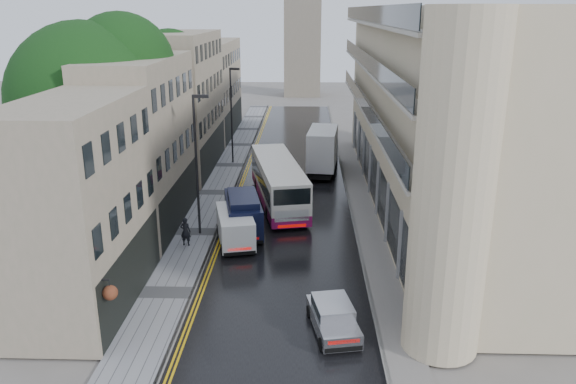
# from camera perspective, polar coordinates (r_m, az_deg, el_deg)

# --- Properties ---
(road) EXTENTS (9.00, 85.00, 0.02)m
(road) POSITION_cam_1_polar(r_m,az_deg,el_deg) (44.42, 0.22, -0.24)
(road) COLOR black
(road) RESTS_ON ground
(left_sidewalk) EXTENTS (2.70, 85.00, 0.12)m
(left_sidewalk) POSITION_cam_1_polar(r_m,az_deg,el_deg) (44.94, -7.26, -0.10)
(left_sidewalk) COLOR gray
(left_sidewalk) RESTS_ON ground
(right_sidewalk) EXTENTS (1.80, 85.00, 0.12)m
(right_sidewalk) POSITION_cam_1_polar(r_m,az_deg,el_deg) (44.59, 7.17, -0.24)
(right_sidewalk) COLOR slate
(right_sidewalk) RESTS_ON ground
(old_shop_row) EXTENTS (4.50, 56.00, 12.00)m
(old_shop_row) POSITION_cam_1_polar(r_m,az_deg,el_deg) (46.59, -11.49, 7.87)
(old_shop_row) COLOR gray
(old_shop_row) RESTS_ON ground
(modern_block) EXTENTS (8.00, 40.00, 14.00)m
(modern_block) POSITION_cam_1_polar(r_m,az_deg,el_deg) (42.25, 14.42, 8.03)
(modern_block) COLOR beige
(modern_block) RESTS_ON ground
(tree_near) EXTENTS (10.56, 10.56, 13.89)m
(tree_near) POSITION_cam_1_polar(r_m,az_deg,el_deg) (37.92, -19.48, 6.39)
(tree_near) COLOR black
(tree_near) RESTS_ON ground
(tree_far) EXTENTS (9.24, 9.24, 12.46)m
(tree_far) POSITION_cam_1_polar(r_m,az_deg,el_deg) (50.10, -13.84, 8.67)
(tree_far) COLOR black
(tree_far) RESTS_ON ground
(cream_bus) EXTENTS (4.99, 12.16, 3.23)m
(cream_bus) POSITION_cam_1_polar(r_m,az_deg,el_deg) (38.55, -2.07, -0.58)
(cream_bus) COLOR white
(cream_bus) RESTS_ON road
(white_lorry) EXTENTS (3.14, 7.99, 4.09)m
(white_lorry) POSITION_cam_1_polar(r_m,az_deg,el_deg) (48.34, 2.15, 3.81)
(white_lorry) COLOR silver
(white_lorry) RESTS_ON road
(silver_hatchback) EXTENTS (2.44, 4.20, 1.48)m
(silver_hatchback) POSITION_cam_1_polar(r_m,az_deg,el_deg) (24.66, 3.52, -14.28)
(silver_hatchback) COLOR #9C9BA0
(silver_hatchback) RESTS_ON road
(white_van) EXTENTS (2.99, 4.99, 2.11)m
(white_van) POSITION_cam_1_polar(r_m,az_deg,el_deg) (33.43, -6.67, -4.72)
(white_van) COLOR white
(white_van) RESTS_ON road
(navy_van) EXTENTS (3.09, 5.61, 2.70)m
(navy_van) POSITION_cam_1_polar(r_m,az_deg,el_deg) (34.88, -5.94, -3.18)
(navy_van) COLOR black
(navy_van) RESTS_ON road
(pedestrian) EXTENTS (0.71, 0.52, 1.79)m
(pedestrian) POSITION_cam_1_polar(r_m,az_deg,el_deg) (34.94, -10.37, -3.97)
(pedestrian) COLOR black
(pedestrian) RESTS_ON left_sidewalk
(lamp_post_near) EXTENTS (1.01, 0.23, 8.92)m
(lamp_post_near) POSITION_cam_1_polar(r_m,az_deg,el_deg) (35.55, -9.27, 2.54)
(lamp_post_near) COLOR black
(lamp_post_near) RESTS_ON left_sidewalk
(lamp_post_far) EXTENTS (1.01, 0.53, 8.80)m
(lamp_post_far) POSITION_cam_1_polar(r_m,az_deg,el_deg) (52.67, -5.76, 7.65)
(lamp_post_far) COLOR black
(lamp_post_far) RESTS_ON left_sidewalk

